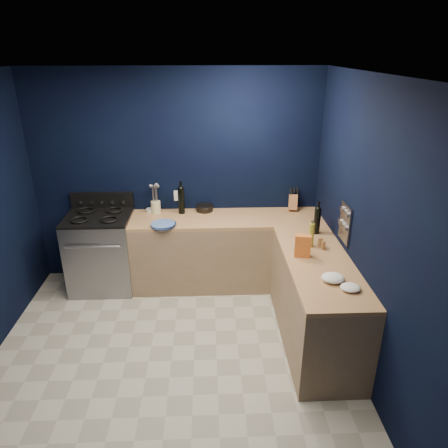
{
  "coord_description": "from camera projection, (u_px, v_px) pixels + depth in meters",
  "views": [
    {
      "loc": [
        0.38,
        -3.17,
        2.79
      ],
      "look_at": [
        0.55,
        1.0,
        1.0
      ],
      "focal_mm": 33.2,
      "sensor_mm": 36.0,
      "label": 1
    }
  ],
  "objects": [
    {
      "name": "floor",
      "position": [
        171.0,
        362.0,
        4.0
      ],
      "size": [
        3.5,
        3.5,
        0.02
      ],
      "primitive_type": "cube",
      "color": "#ADA998",
      "rests_on": "ground"
    },
    {
      "name": "towel_end",
      "position": [
        350.0,
        287.0,
        3.48
      ],
      "size": [
        0.17,
        0.15,
        0.05
      ],
      "primitive_type": "ellipsoid",
      "rotation": [
        0.0,
        0.0,
        0.01
      ],
      "color": "white",
      "rests_on": "top_right"
    },
    {
      "name": "oven_door",
      "position": [
        96.0,
        266.0,
        4.79
      ],
      "size": [
        0.59,
        0.02,
        0.42
      ],
      "primitive_type": "cube",
      "color": "black",
      "rests_on": "gas_range"
    },
    {
      "name": "oil_bottle",
      "position": [
        311.0,
        235.0,
        4.21
      ],
      "size": [
        0.06,
        0.06,
        0.26
      ],
      "primitive_type": "cylinder",
      "rotation": [
        0.0,
        0.0,
        0.07
      ],
      "color": "#A09D2F",
      "rests_on": "top_right"
    },
    {
      "name": "lemon_basket",
      "position": [
        205.0,
        208.0,
        5.16
      ],
      "size": [
        0.26,
        0.26,
        0.08
      ],
      "primitive_type": "cylinder",
      "rotation": [
        0.0,
        0.0,
        0.27
      ],
      "color": "black",
      "rests_on": "top_back"
    },
    {
      "name": "towel_front",
      "position": [
        333.0,
        278.0,
        3.6
      ],
      "size": [
        0.24,
        0.21,
        0.07
      ],
      "primitive_type": "ellipsoid",
      "rotation": [
        0.0,
        0.0,
        -0.23
      ],
      "color": "white",
      "rests_on": "top_right"
    },
    {
      "name": "top_back",
      "position": [
        227.0,
        219.0,
        4.99
      ],
      "size": [
        2.3,
        0.63,
        0.04
      ],
      "primitive_type": "cube",
      "color": "brown",
      "rests_on": "cab_back"
    },
    {
      "name": "ceiling",
      "position": [
        153.0,
        74.0,
        2.97
      ],
      "size": [
        3.5,
        3.5,
        0.02
      ],
      "primitive_type": "cube",
      "color": "silver",
      "rests_on": "ground"
    },
    {
      "name": "wall_outlet",
      "position": [
        178.0,
        196.0,
        5.16
      ],
      "size": [
        0.09,
        0.02,
        0.13
      ],
      "primitive_type": "cube",
      "color": "white",
      "rests_on": "wall_back"
    },
    {
      "name": "wall_back",
      "position": [
        177.0,
        178.0,
        5.1
      ],
      "size": [
        3.5,
        0.02,
        2.6
      ],
      "primitive_type": "cube",
      "color": "black",
      "rests_on": "ground"
    },
    {
      "name": "crouton_bag",
      "position": [
        303.0,
        246.0,
        4.01
      ],
      "size": [
        0.16,
        0.1,
        0.22
      ],
      "primitive_type": "cube",
      "rotation": [
        0.0,
        0.0,
        -0.16
      ],
      "color": "red",
      "rests_on": "top_right"
    },
    {
      "name": "gas_range",
      "position": [
        102.0,
        253.0,
        5.08
      ],
      "size": [
        0.76,
        0.66,
        0.92
      ],
      "primitive_type": "cube",
      "color": "gray",
      "rests_on": "floor"
    },
    {
      "name": "plate_stack",
      "position": [
        163.0,
        225.0,
        4.73
      ],
      "size": [
        0.35,
        0.35,
        0.03
      ],
      "primitive_type": "cylinder",
      "rotation": [
        0.0,
        0.0,
        -0.3
      ],
      "color": "#295393",
      "rests_on": "top_back"
    },
    {
      "name": "wall_right",
      "position": [
        370.0,
        235.0,
        3.55
      ],
      "size": [
        0.02,
        3.5,
        2.6
      ],
      "primitive_type": "cube",
      "color": "black",
      "rests_on": "ground"
    },
    {
      "name": "knife_block",
      "position": [
        293.0,
        202.0,
        5.19
      ],
      "size": [
        0.14,
        0.24,
        0.24
      ],
      "primitive_type": "cube",
      "rotation": [
        -0.31,
        0.0,
        -0.18
      ],
      "color": "brown",
      "rests_on": "top_back"
    },
    {
      "name": "top_right",
      "position": [
        319.0,
        263.0,
        3.96
      ],
      "size": [
        0.63,
        1.67,
        0.04
      ],
      "primitive_type": "cube",
      "color": "brown",
      "rests_on": "cab_right"
    },
    {
      "name": "wall_front",
      "position": [
        128.0,
        405.0,
        1.86
      ],
      "size": [
        3.5,
        0.02,
        2.6
      ],
      "primitive_type": "cube",
      "color": "black",
      "rests_on": "ground"
    },
    {
      "name": "wine_bottle_right",
      "position": [
        317.0,
        221.0,
        4.5
      ],
      "size": [
        0.09,
        0.09,
        0.29
      ],
      "primitive_type": "cylinder",
      "rotation": [
        0.0,
        0.0,
        -0.21
      ],
      "color": "black",
      "rests_on": "top_right"
    },
    {
      "name": "spice_jar_far",
      "position": [
        320.0,
        242.0,
        4.23
      ],
      "size": [
        0.06,
        0.06,
        0.1
      ],
      "primitive_type": "cylinder",
      "rotation": [
        0.0,
        0.0,
        0.2
      ],
      "color": "olive",
      "rests_on": "top_right"
    },
    {
      "name": "spice_jar_near",
      "position": [
        323.0,
        245.0,
        4.17
      ],
      "size": [
        0.05,
        0.05,
        0.09
      ],
      "primitive_type": "cylinder",
      "rotation": [
        0.0,
        0.0,
        0.1
      ],
      "color": "olive",
      "rests_on": "top_right"
    },
    {
      "name": "backguard",
      "position": [
        102.0,
        200.0,
        5.13
      ],
      "size": [
        0.76,
        0.06,
        0.2
      ],
      "primitive_type": "cube",
      "color": "black",
      "rests_on": "gas_range"
    },
    {
      "name": "cab_back",
      "position": [
        227.0,
        252.0,
        5.16
      ],
      "size": [
        2.3,
        0.63,
        0.86
      ],
      "primitive_type": "cube",
      "color": "#917558",
      "rests_on": "floor"
    },
    {
      "name": "ramekin",
      "position": [
        150.0,
        210.0,
        5.15
      ],
      "size": [
        0.11,
        0.11,
        0.04
      ],
      "primitive_type": "cylinder",
      "rotation": [
        0.0,
        0.0,
        0.08
      ],
      "color": "white",
      "rests_on": "top_back"
    },
    {
      "name": "cab_right",
      "position": [
        315.0,
        303.0,
        4.14
      ],
      "size": [
        0.63,
        1.67,
        0.86
      ],
      "primitive_type": "cube",
      "color": "#917558",
      "rests_on": "floor"
    },
    {
      "name": "cooktop",
      "position": [
        98.0,
        217.0,
        4.89
      ],
      "size": [
        0.76,
        0.66,
        0.03
      ],
      "primitive_type": "cube",
      "color": "black",
      "rests_on": "gas_range"
    },
    {
      "name": "utensil_crock",
      "position": [
        156.0,
        207.0,
        5.1
      ],
      "size": [
        0.12,
        0.12,
        0.15
      ],
      "primitive_type": "cylinder",
      "rotation": [
        0.0,
        0.0,
        -0.01
      ],
      "color": "beige",
      "rests_on": "top_back"
    },
    {
      "name": "spice_panel",
      "position": [
        345.0,
        223.0,
        4.1
      ],
      "size": [
        0.02,
        0.28,
        0.38
      ],
      "primitive_type": "cube",
      "color": "gray",
      "rests_on": "wall_right"
    },
    {
      "name": "wine_bottle_back",
      "position": [
        181.0,
        201.0,
        5.05
      ],
      "size": [
        0.11,
        0.11,
        0.32
      ],
      "primitive_type": "cylinder",
      "rotation": [
        0.0,
        0.0,
        0.41
      ],
      "color": "black",
      "rests_on": "top_back"
    }
  ]
}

